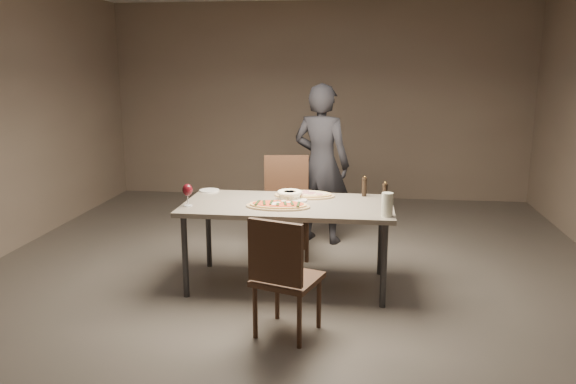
# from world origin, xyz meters

# --- Properties ---
(room) EXTENTS (7.00, 7.00, 7.00)m
(room) POSITION_xyz_m (0.00, 0.00, 1.40)
(room) COLOR #5C564F
(room) RESTS_ON ground
(dining_table) EXTENTS (1.80, 0.90, 0.75)m
(dining_table) POSITION_xyz_m (0.00, 0.00, 0.69)
(dining_table) COLOR gray
(dining_table) RESTS_ON ground
(zucchini_pizza) EXTENTS (0.54, 0.30, 0.05)m
(zucchini_pizza) POSITION_xyz_m (-0.07, -0.14, 0.77)
(zucchini_pizza) COLOR tan
(zucchini_pizza) RESTS_ON dining_table
(ham_pizza) EXTENTS (0.55, 0.30, 0.04)m
(ham_pizza) POSITION_xyz_m (0.12, 0.28, 0.77)
(ham_pizza) COLOR tan
(ham_pizza) RESTS_ON dining_table
(bread_basket) EXTENTS (0.22, 0.22, 0.08)m
(bread_basket) POSITION_xyz_m (-0.00, 0.14, 0.80)
(bread_basket) COLOR #F9F0CA
(bread_basket) RESTS_ON dining_table
(oil_dish) EXTENTS (0.14, 0.14, 0.02)m
(oil_dish) POSITION_xyz_m (0.09, 0.08, 0.76)
(oil_dish) COLOR white
(oil_dish) RESTS_ON dining_table
(pepper_mill_left) EXTENTS (0.05, 0.05, 0.19)m
(pepper_mill_left) POSITION_xyz_m (0.83, 0.12, 0.84)
(pepper_mill_left) COLOR black
(pepper_mill_left) RESTS_ON dining_table
(pepper_mill_right) EXTENTS (0.05, 0.05, 0.19)m
(pepper_mill_right) POSITION_xyz_m (0.65, 0.36, 0.84)
(pepper_mill_right) COLOR black
(pepper_mill_right) RESTS_ON dining_table
(carafe) EXTENTS (0.09, 0.09, 0.19)m
(carafe) POSITION_xyz_m (0.83, -0.32, 0.84)
(carafe) COLOR silver
(carafe) RESTS_ON dining_table
(wine_glass) EXTENTS (0.09, 0.09, 0.19)m
(wine_glass) POSITION_xyz_m (-0.83, -0.20, 0.88)
(wine_glass) COLOR silver
(wine_glass) RESTS_ON dining_table
(side_plate) EXTENTS (0.19, 0.19, 0.01)m
(side_plate) POSITION_xyz_m (-0.80, 0.38, 0.76)
(side_plate) COLOR white
(side_plate) RESTS_ON dining_table
(chair_near) EXTENTS (0.54, 0.54, 0.90)m
(chair_near) POSITION_xyz_m (0.09, -0.99, 0.50)
(chair_near) COLOR #3E271A
(chair_near) RESTS_ON ground
(chair_far) EXTENTS (0.54, 0.54, 1.01)m
(chair_far) POSITION_xyz_m (-0.13, 0.87, 0.57)
(chair_far) COLOR #3E271A
(chair_far) RESTS_ON ground
(diner) EXTENTS (0.73, 0.60, 1.73)m
(diner) POSITION_xyz_m (0.20, 1.33, 0.87)
(diner) COLOR black
(diner) RESTS_ON ground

